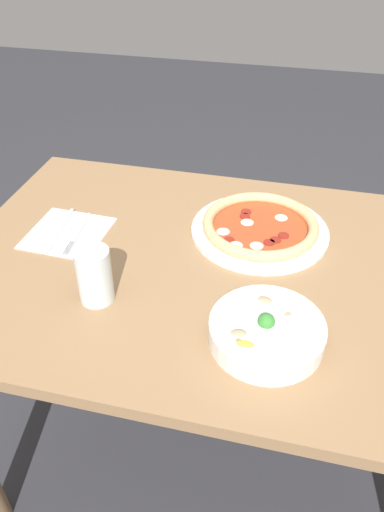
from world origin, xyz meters
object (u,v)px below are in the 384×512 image
(fork, at_px, (78,233))
(glass, at_px, (94,276))
(pizza, at_px, (260,227))
(bowl, at_px, (266,330))
(knife, at_px, (60,229))

(fork, height_order, glass, glass)
(fork, xyz_separation_m, glass, (-0.13, 0.20, 0.06))
(glass, bearing_deg, pizza, -133.26)
(bowl, height_order, knife, bowl)
(pizza, height_order, knife, pizza)
(knife, relative_size, glass, 1.61)
(fork, distance_m, knife, 0.05)
(pizza, relative_size, bowl, 1.54)
(pizza, bearing_deg, knife, 12.24)
(pizza, xyz_separation_m, knife, (0.48, 0.10, -0.01))
(knife, bearing_deg, bowl, 60.45)
(pizza, height_order, fork, pizza)
(pizza, bearing_deg, fork, 14.47)
(fork, bearing_deg, knife, -102.01)
(pizza, height_order, glass, glass)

